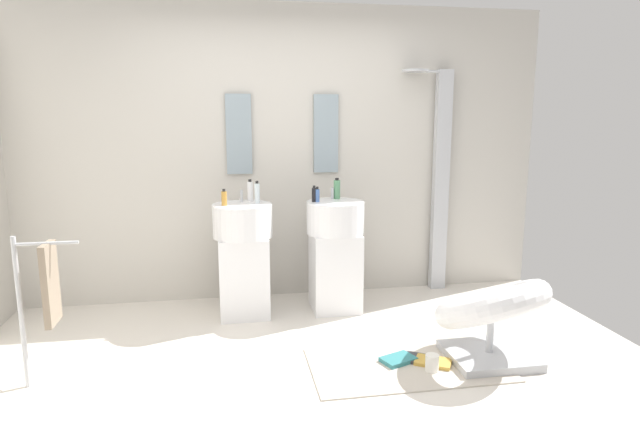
% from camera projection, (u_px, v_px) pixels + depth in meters
% --- Properties ---
extents(ground_plane, '(4.80, 3.60, 0.04)m').
position_uv_depth(ground_plane, '(312.00, 377.00, 3.47)').
color(ground_plane, silver).
extents(rear_partition, '(4.80, 0.10, 2.60)m').
position_uv_depth(rear_partition, '(282.00, 154.00, 4.83)').
color(rear_partition, beige).
rests_on(rear_partition, ground_plane).
extents(pedestal_sink_left, '(0.48, 0.48, 1.04)m').
position_uv_depth(pedestal_sink_left, '(244.00, 256.00, 4.41)').
color(pedestal_sink_left, white).
rests_on(pedestal_sink_left, ground_plane).
extents(pedestal_sink_right, '(0.48, 0.48, 1.04)m').
position_uv_depth(pedestal_sink_right, '(335.00, 251.00, 4.54)').
color(pedestal_sink_right, white).
rests_on(pedestal_sink_right, ground_plane).
extents(vanity_mirror_left, '(0.22, 0.03, 0.69)m').
position_uv_depth(vanity_mirror_left, '(239.00, 134.00, 4.66)').
color(vanity_mirror_left, '#8C9EA8').
extents(vanity_mirror_right, '(0.22, 0.03, 0.69)m').
position_uv_depth(vanity_mirror_right, '(326.00, 134.00, 4.79)').
color(vanity_mirror_right, '#8C9EA8').
extents(shower_column, '(0.49, 0.24, 2.05)m').
position_uv_depth(shower_column, '(439.00, 177.00, 5.00)').
color(shower_column, '#B7BABF').
rests_on(shower_column, ground_plane).
extents(lounge_chair, '(1.06, 1.06, 0.65)m').
position_uv_depth(lounge_chair, '(491.00, 311.00, 3.60)').
color(lounge_chair, '#B7BABF').
rests_on(lounge_chair, ground_plane).
extents(towel_rack, '(0.37, 0.22, 0.95)m').
position_uv_depth(towel_rack, '(46.00, 287.00, 3.22)').
color(towel_rack, '#B7BABF').
rests_on(towel_rack, ground_plane).
extents(area_rug, '(1.30, 0.71, 0.01)m').
position_uv_depth(area_rug, '(407.00, 364.00, 3.58)').
color(area_rug, beige).
rests_on(area_rug, ground_plane).
extents(magazine_charcoal, '(0.26, 0.24, 0.02)m').
position_uv_depth(magazine_charcoal, '(420.00, 359.00, 3.63)').
color(magazine_charcoal, '#38383D').
rests_on(magazine_charcoal, area_rug).
extents(magazine_ochre, '(0.28, 0.25, 0.02)m').
position_uv_depth(magazine_ochre, '(433.00, 362.00, 3.58)').
color(magazine_ochre, gold).
rests_on(magazine_ochre, area_rug).
extents(magazine_teal, '(0.26, 0.22, 0.03)m').
position_uv_depth(magazine_teal, '(398.00, 359.00, 3.61)').
color(magazine_teal, teal).
rests_on(magazine_teal, area_rug).
extents(coffee_mug, '(0.09, 0.09, 0.11)m').
position_uv_depth(coffee_mug, '(432.00, 363.00, 3.48)').
color(coffee_mug, white).
rests_on(coffee_mug, area_rug).
extents(soap_bottle_clear, '(0.04, 0.04, 0.18)m').
position_uv_depth(soap_bottle_clear, '(257.00, 193.00, 4.37)').
color(soap_bottle_clear, silver).
rests_on(soap_bottle_clear, pedestal_sink_left).
extents(soap_bottle_blue, '(0.04, 0.04, 0.13)m').
position_uv_depth(soap_bottle_blue, '(317.00, 195.00, 4.44)').
color(soap_bottle_blue, '#4C72B7').
rests_on(soap_bottle_blue, pedestal_sink_right).
extents(soap_bottle_amber, '(0.04, 0.04, 0.13)m').
position_uv_depth(soap_bottle_amber, '(224.00, 198.00, 4.26)').
color(soap_bottle_amber, '#C68C38').
rests_on(soap_bottle_amber, pedestal_sink_left).
extents(soap_bottle_green, '(0.06, 0.06, 0.18)m').
position_uv_depth(soap_bottle_green, '(337.00, 189.00, 4.60)').
color(soap_bottle_green, '#59996B').
rests_on(soap_bottle_green, pedestal_sink_right).
extents(soap_bottle_white, '(0.05, 0.05, 0.18)m').
position_uv_depth(soap_bottle_white, '(250.00, 191.00, 4.47)').
color(soap_bottle_white, white).
rests_on(soap_bottle_white, pedestal_sink_left).
extents(soap_bottle_black, '(0.04, 0.04, 0.14)m').
position_uv_depth(soap_bottle_black, '(314.00, 195.00, 4.44)').
color(soap_bottle_black, black).
rests_on(soap_bottle_black, pedestal_sink_right).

